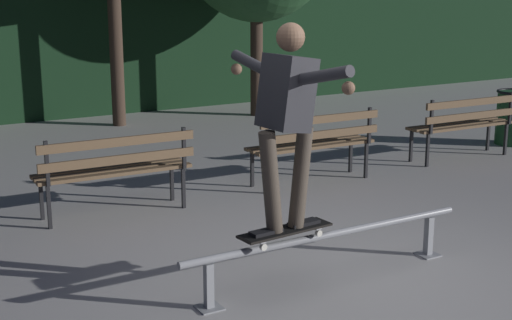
# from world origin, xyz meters

# --- Properties ---
(ground_plane) EXTENTS (90.00, 90.00, 0.00)m
(ground_plane) POSITION_xyz_m (0.00, 0.00, 0.00)
(ground_plane) COLOR #ADAAA8
(hedge_backdrop) EXTENTS (24.00, 1.20, 2.67)m
(hedge_backdrop) POSITION_xyz_m (0.00, 9.02, 1.34)
(hedge_backdrop) COLOR black
(hedge_backdrop) RESTS_ON ground
(grind_rail) EXTENTS (2.62, 0.18, 0.41)m
(grind_rail) POSITION_xyz_m (-0.00, 0.30, 0.32)
(grind_rail) COLOR gray
(grind_rail) RESTS_ON ground
(skateboard) EXTENTS (0.79, 0.27, 0.09)m
(skateboard) POSITION_xyz_m (-0.41, 0.30, 0.48)
(skateboard) COLOR black
(skateboard) RESTS_ON grind_rail
(skateboarder) EXTENTS (0.63, 1.41, 1.56)m
(skateboarder) POSITION_xyz_m (-0.41, 0.30, 1.42)
(skateboarder) COLOR black
(skateboarder) RESTS_ON skateboard
(park_bench_left_center) EXTENTS (1.61, 0.46, 0.88)m
(park_bench_left_center) POSITION_xyz_m (-0.90, 2.74, 0.54)
(park_bench_left_center) COLOR black
(park_bench_left_center) RESTS_ON ground
(park_bench_right_center) EXTENTS (1.61, 0.46, 0.88)m
(park_bench_right_center) POSITION_xyz_m (1.55, 2.74, 0.54)
(park_bench_right_center) COLOR black
(park_bench_right_center) RESTS_ON ground
(park_bench_rightmost) EXTENTS (1.61, 0.46, 0.88)m
(park_bench_rightmost) POSITION_xyz_m (3.99, 2.74, 0.54)
(park_bench_rightmost) COLOR black
(park_bench_rightmost) RESTS_ON ground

